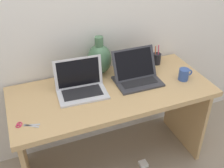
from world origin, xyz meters
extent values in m
plane|color=gray|center=(0.00, 0.00, 0.00)|extent=(6.00, 6.00, 0.00)
cube|color=silver|center=(0.00, 0.37, 1.20)|extent=(4.40, 0.04, 2.40)
cube|color=tan|center=(0.00, 0.00, 0.74)|extent=(1.49, 0.65, 0.04)
cube|color=tan|center=(-0.71, 0.00, 0.36)|extent=(0.03, 0.56, 0.72)
cube|color=tan|center=(0.71, 0.00, 0.36)|extent=(0.03, 0.56, 0.72)
cube|color=silver|center=(-0.22, 0.02, 0.77)|extent=(0.36, 0.25, 0.01)
cube|color=black|center=(-0.22, 0.02, 0.77)|extent=(0.29, 0.16, 0.00)
cube|color=silver|center=(-0.21, 0.12, 0.88)|extent=(0.35, 0.07, 0.22)
cube|color=black|center=(-0.21, 0.12, 0.88)|extent=(0.31, 0.06, 0.20)
cube|color=#333338|center=(0.22, 0.02, 0.77)|extent=(0.35, 0.26, 0.01)
cube|color=black|center=(0.22, 0.02, 0.77)|extent=(0.28, 0.16, 0.00)
cube|color=#333338|center=(0.22, 0.09, 0.88)|extent=(0.34, 0.12, 0.22)
cube|color=black|center=(0.22, 0.09, 0.88)|extent=(0.30, 0.11, 0.20)
ellipsoid|color=#47704C|center=(0.00, 0.27, 0.88)|extent=(0.19, 0.19, 0.24)
cylinder|color=#47704C|center=(0.00, 0.27, 1.03)|extent=(0.07, 0.07, 0.08)
cylinder|color=#335199|center=(0.57, -0.07, 0.80)|extent=(0.08, 0.08, 0.09)
torus|color=#335199|center=(0.62, -0.07, 0.81)|extent=(0.05, 0.01, 0.05)
cylinder|color=black|center=(0.50, 0.23, 0.81)|extent=(0.07, 0.07, 0.09)
cylinder|color=#D83359|center=(0.50, 0.21, 0.86)|extent=(0.02, 0.01, 0.15)
cylinder|color=orange|center=(0.48, 0.23, 0.85)|extent=(0.01, 0.03, 0.13)
cube|color=#B7B7BC|center=(-0.61, -0.18, 0.76)|extent=(0.10, 0.04, 0.00)
cube|color=#B7B7BC|center=(-0.61, -0.19, 0.76)|extent=(0.09, 0.07, 0.00)
torus|color=#D83359|center=(-0.68, -0.16, 0.76)|extent=(0.03, 0.04, 0.01)
torus|color=#D83359|center=(-0.68, -0.14, 0.76)|extent=(0.03, 0.03, 0.01)
cube|color=white|center=(0.23, -0.15, 0.01)|extent=(0.07, 0.07, 0.03)
camera|label=1|loc=(-0.62, -1.56, 1.91)|focal=44.15mm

